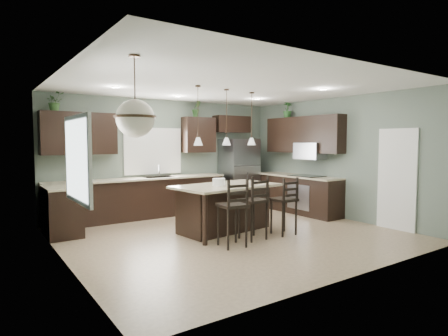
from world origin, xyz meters
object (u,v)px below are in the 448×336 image
Objects in this scene: refrigerator at (239,173)px; plant_back_left at (55,102)px; bar_stool_center at (253,208)px; kitchen_island at (226,208)px; serving_dish at (219,182)px; bar_stool_left at (232,213)px; bar_stool_right at (284,206)px.

plant_back_left is at bearing 177.58° from refrigerator.
plant_back_left is (-2.72, 3.07, 2.01)m from bar_stool_center.
kitchen_island is 4.12m from plant_back_left.
kitchen_island is at bearing 7.14° from serving_dish.
plant_back_left is at bearing 129.96° from bar_stool_center.
kitchen_island is 1.12m from bar_stool_left.
kitchen_island is (-1.86, -2.09, -0.46)m from refrigerator.
bar_stool_right is at bearing -40.78° from serving_dish.
bar_stool_right is (-1.12, -2.93, -0.37)m from refrigerator.
serving_dish is at bearing 105.30° from bar_stool_center.
refrigerator is 1.67× the size of bar_stool_right.
kitchen_island is at bearing 133.77° from bar_stool_right.
bar_stool_left is 3.02× the size of plant_back_left.
refrigerator is at bearing 71.28° from bar_stool_right.
serving_dish is (-2.06, -2.11, 0.07)m from refrigerator.
bar_stool_center is (0.03, -0.79, 0.12)m from kitchen_island.
refrigerator reaches higher than bar_stool_left.
bar_stool_right is 5.07m from plant_back_left.
refrigerator is 7.71× the size of serving_dish.
refrigerator is 3.91m from bar_stool_left.
bar_stool_right is at bearing -110.87° from refrigerator.
bar_stool_left is (-2.42, -3.05, -0.35)m from refrigerator.
plant_back_left is (-2.14, 3.24, 2.01)m from bar_stool_left.
bar_stool_center is (-1.83, -2.87, -0.34)m from refrigerator.
bar_stool_left is at bearing -164.92° from bar_stool_center.
bar_stool_right is at bearing -5.96° from bar_stool_center.
refrigerator is 2.83m from kitchen_island.
bar_stool_left is at bearing -127.04° from kitchen_island.
refrigerator is 1.60× the size of bar_stool_left.
bar_stool_center is at bearing 22.86° from bar_stool_left.
serving_dish is 1.32m from bar_stool_right.
bar_stool_left is (-0.55, -0.96, 0.12)m from kitchen_island.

